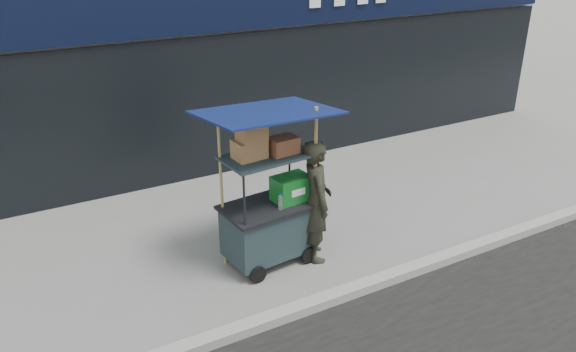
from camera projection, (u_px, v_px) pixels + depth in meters
ground at (320, 294)px, 6.69m from camera, size 80.00×80.00×0.00m
curb at (330, 299)px, 6.50m from camera, size 80.00×0.18×0.12m
vendor_cart at (270, 210)px, 7.06m from camera, size 1.67×1.25×2.12m
vendor_man at (316, 201)px, 7.12m from camera, size 0.55×0.69×1.64m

